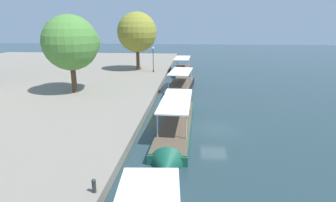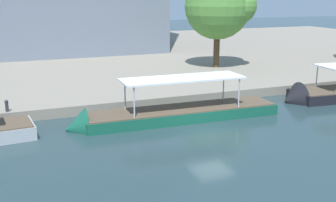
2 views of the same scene
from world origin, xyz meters
name	(u,v)px [view 2 (image 2 of 2)]	position (x,y,z in m)	size (l,w,h in m)	color
ground_plane	(212,134)	(0.00, 0.00, 0.00)	(220.00, 220.00, 0.00)	#23383D
dock_promenade	(95,55)	(0.00, 34.61, 0.38)	(120.00, 55.00, 0.76)	gray
tour_boat_2	(168,117)	(-1.55, 3.72, 0.27)	(15.21, 3.30, 4.19)	#14513D
mooring_bollard_0	(7,105)	(-11.96, 7.51, 1.21)	(0.25, 0.25, 0.83)	#2D2D33
tree_0	(222,4)	(10.45, 17.98, 7.57)	(7.48, 7.14, 10.17)	#4C3823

